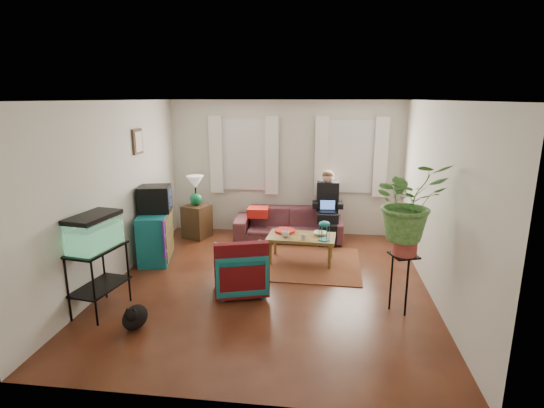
# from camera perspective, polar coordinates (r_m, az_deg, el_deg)

# --- Properties ---
(floor) EXTENTS (4.50, 5.00, 0.01)m
(floor) POSITION_cam_1_polar(r_m,az_deg,el_deg) (6.29, -0.45, -10.67)
(floor) COLOR #4F2B14
(floor) RESTS_ON ground
(ceiling) EXTENTS (4.50, 5.00, 0.01)m
(ceiling) POSITION_cam_1_polar(r_m,az_deg,el_deg) (5.71, -0.50, 13.76)
(ceiling) COLOR white
(ceiling) RESTS_ON wall_back
(wall_back) EXTENTS (4.50, 0.01, 2.60)m
(wall_back) POSITION_cam_1_polar(r_m,az_deg,el_deg) (8.30, 1.78, 4.85)
(wall_back) COLOR silver
(wall_back) RESTS_ON floor
(wall_front) EXTENTS (4.50, 0.01, 2.60)m
(wall_front) POSITION_cam_1_polar(r_m,az_deg,el_deg) (3.51, -5.85, -8.30)
(wall_front) COLOR silver
(wall_front) RESTS_ON floor
(wall_left) EXTENTS (0.01, 5.00, 2.60)m
(wall_left) POSITION_cam_1_polar(r_m,az_deg,el_deg) (6.54, -20.43, 1.44)
(wall_left) COLOR silver
(wall_left) RESTS_ON floor
(wall_right) EXTENTS (0.01, 5.00, 2.60)m
(wall_right) POSITION_cam_1_polar(r_m,az_deg,el_deg) (6.01, 21.33, 0.29)
(wall_right) COLOR silver
(wall_right) RESTS_ON floor
(window_left) EXTENTS (1.08, 0.04, 1.38)m
(window_left) POSITION_cam_1_polar(r_m,az_deg,el_deg) (8.36, -3.73, 6.62)
(window_left) COLOR white
(window_left) RESTS_ON wall_back
(window_right) EXTENTS (1.08, 0.04, 1.38)m
(window_right) POSITION_cam_1_polar(r_m,az_deg,el_deg) (8.23, 10.53, 6.29)
(window_right) COLOR white
(window_right) RESTS_ON wall_back
(curtains_left) EXTENTS (1.36, 0.06, 1.50)m
(curtains_left) POSITION_cam_1_polar(r_m,az_deg,el_deg) (8.28, -3.83, 6.55)
(curtains_left) COLOR white
(curtains_left) RESTS_ON wall_back
(curtains_right) EXTENTS (1.36, 0.06, 1.50)m
(curtains_right) POSITION_cam_1_polar(r_m,az_deg,el_deg) (8.15, 10.56, 6.22)
(curtains_right) COLOR white
(curtains_right) RESTS_ON wall_back
(picture_frame) EXTENTS (0.04, 0.32, 0.40)m
(picture_frame) POSITION_cam_1_polar(r_m,az_deg,el_deg) (7.18, -17.54, 7.99)
(picture_frame) COLOR #3D2616
(picture_frame) RESTS_ON wall_left
(area_rug) EXTENTS (2.04, 1.66, 0.01)m
(area_rug) POSITION_cam_1_polar(r_m,az_deg,el_deg) (7.02, 3.53, -7.88)
(area_rug) COLOR maroon
(area_rug) RESTS_ON floor
(sofa) EXTENTS (2.05, 0.88, 0.79)m
(sofa) POSITION_cam_1_polar(r_m,az_deg,el_deg) (8.05, 2.24, -2.06)
(sofa) COLOR brown
(sofa) RESTS_ON floor
(seated_person) EXTENTS (0.53, 0.64, 1.20)m
(seated_person) POSITION_cam_1_polar(r_m,az_deg,el_deg) (8.00, 7.46, -0.74)
(seated_person) COLOR black
(seated_person) RESTS_ON sofa
(side_table) EXTENTS (0.56, 0.56, 0.64)m
(side_table) POSITION_cam_1_polar(r_m,az_deg,el_deg) (8.30, -10.06, -2.31)
(side_table) COLOR #422B19
(side_table) RESTS_ON floor
(table_lamp) EXTENTS (0.42, 0.42, 0.58)m
(table_lamp) POSITION_cam_1_polar(r_m,az_deg,el_deg) (8.16, -10.23, 1.68)
(table_lamp) COLOR white
(table_lamp) RESTS_ON side_table
(dresser) EXTENTS (0.63, 0.97, 0.81)m
(dresser) POSITION_cam_1_polar(r_m,az_deg,el_deg) (7.30, -15.42, -4.22)
(dresser) COLOR #12516D
(dresser) RESTS_ON floor
(crt_tv) EXTENTS (0.58, 0.54, 0.43)m
(crt_tv) POSITION_cam_1_polar(r_m,az_deg,el_deg) (7.22, -15.48, 0.68)
(crt_tv) COLOR black
(crt_tv) RESTS_ON dresser
(aquarium_stand) EXTENTS (0.54, 0.81, 0.84)m
(aquarium_stand) POSITION_cam_1_polar(r_m,az_deg,el_deg) (5.80, -22.19, -9.44)
(aquarium_stand) COLOR black
(aquarium_stand) RESTS_ON floor
(aquarium) EXTENTS (0.48, 0.74, 0.44)m
(aquarium) POSITION_cam_1_polar(r_m,az_deg,el_deg) (5.59, -22.79, -3.40)
(aquarium) COLOR #7FD899
(aquarium) RESTS_ON aquarium_stand
(black_cat) EXTENTS (0.34, 0.45, 0.34)m
(black_cat) POSITION_cam_1_polar(r_m,az_deg,el_deg) (5.36, -17.96, -14.00)
(black_cat) COLOR black
(black_cat) RESTS_ON floor
(armchair) EXTENTS (0.86, 0.83, 0.71)m
(armchair) POSITION_cam_1_polar(r_m,az_deg,el_deg) (5.94, -4.33, -8.49)
(armchair) COLOR navy
(armchair) RESTS_ON floor
(serape_throw) EXTENTS (0.74, 0.37, 0.59)m
(serape_throw) POSITION_cam_1_polar(r_m,az_deg,el_deg) (5.63, -4.08, -8.15)
(serape_throw) COLOR #9E0A0A
(serape_throw) RESTS_ON armchair
(coffee_table) EXTENTS (1.12, 0.66, 0.45)m
(coffee_table) POSITION_cam_1_polar(r_m,az_deg,el_deg) (7.01, 3.95, -6.03)
(coffee_table) COLOR brown
(coffee_table) RESTS_ON floor
(cup_a) EXTENTS (0.13, 0.13, 0.10)m
(cup_a) POSITION_cam_1_polar(r_m,az_deg,el_deg) (6.86, 1.84, -4.05)
(cup_a) COLOR white
(cup_a) RESTS_ON coffee_table
(cup_b) EXTENTS (0.10, 0.10, 0.09)m
(cup_b) POSITION_cam_1_polar(r_m,az_deg,el_deg) (6.75, 4.23, -4.41)
(cup_b) COLOR beige
(cup_b) RESTS_ON coffee_table
(bowl) EXTENTS (0.23, 0.23, 0.05)m
(bowl) POSITION_cam_1_polar(r_m,az_deg,el_deg) (7.00, 6.50, -3.95)
(bowl) COLOR white
(bowl) RESTS_ON coffee_table
(snack_tray) EXTENTS (0.36, 0.36, 0.04)m
(snack_tray) POSITION_cam_1_polar(r_m,az_deg,el_deg) (7.11, 1.75, -3.64)
(snack_tray) COLOR #B21414
(snack_tray) RESTS_ON coffee_table
(birdcage) EXTENTS (0.19, 0.19, 0.32)m
(birdcage) POSITION_cam_1_polar(r_m,az_deg,el_deg) (6.72, 7.05, -3.56)
(birdcage) COLOR #115B6B
(birdcage) RESTS_ON coffee_table
(plant_stand) EXTENTS (0.41, 0.41, 0.76)m
(plant_stand) POSITION_cam_1_polar(r_m,az_deg,el_deg) (5.64, 17.04, -10.11)
(plant_stand) COLOR black
(plant_stand) RESTS_ON floor
(potted_plant) EXTENTS (1.06, 0.99, 0.96)m
(potted_plant) POSITION_cam_1_polar(r_m,az_deg,el_deg) (5.34, 17.73, -1.22)
(potted_plant) COLOR #599947
(potted_plant) RESTS_ON plant_stand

